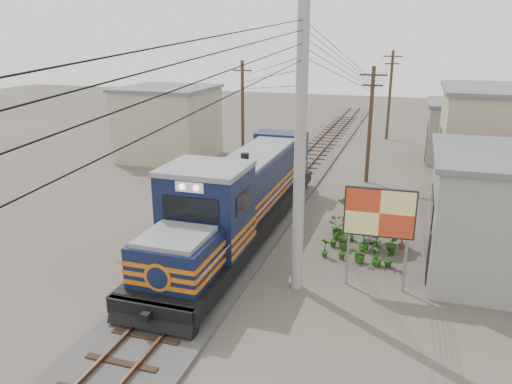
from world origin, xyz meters
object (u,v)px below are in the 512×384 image
(market_umbrella, at_px, (372,197))
(vendor, at_px, (382,206))
(billboard, at_px, (379,215))
(locomotive, at_px, (241,199))

(market_umbrella, relative_size, vendor, 1.53)
(billboard, distance_m, vendor, 6.96)
(market_umbrella, height_order, vendor, market_umbrella)
(locomotive, bearing_deg, market_umbrella, 10.42)
(vendor, bearing_deg, market_umbrella, 71.83)
(locomotive, distance_m, vendor, 7.00)
(locomotive, relative_size, billboard, 4.39)
(locomotive, distance_m, billboard, 6.98)
(market_umbrella, bearing_deg, vendor, 82.94)
(locomotive, height_order, vendor, locomotive)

